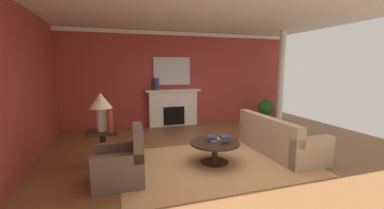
% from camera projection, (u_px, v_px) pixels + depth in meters
% --- Properties ---
extents(ground_plane, '(9.68, 9.68, 0.00)m').
position_uv_depth(ground_plane, '(219.00, 157.00, 5.32)').
color(ground_plane, brown).
extents(wall_fireplace, '(8.04, 0.12, 3.10)m').
position_uv_depth(wall_fireplace, '(179.00, 79.00, 8.29)').
color(wall_fireplace, '#9E3833').
rests_on(wall_fireplace, ground_plane).
extents(wall_window, '(0.12, 7.27, 3.10)m').
position_uv_depth(wall_window, '(13.00, 90.00, 4.24)').
color(wall_window, '#9E3833').
rests_on(wall_window, ground_plane).
extents(ceiling_panel, '(8.04, 7.27, 0.06)m').
position_uv_depth(ceiling_panel, '(216.00, 10.00, 5.13)').
color(ceiling_panel, white).
extents(crown_moulding, '(8.04, 0.08, 0.12)m').
position_uv_depth(crown_moulding, '(179.00, 34.00, 7.99)').
color(crown_moulding, white).
extents(area_rug, '(3.73, 2.55, 0.01)m').
position_uv_depth(area_rug, '(215.00, 163.00, 5.00)').
color(area_rug, tan).
rests_on(area_rug, ground_plane).
extents(fireplace, '(1.80, 0.35, 1.21)m').
position_uv_depth(fireplace, '(173.00, 109.00, 8.16)').
color(fireplace, white).
rests_on(fireplace, ground_plane).
extents(mantel_mirror, '(1.22, 0.04, 0.90)m').
position_uv_depth(mantel_mirror, '(172.00, 71.00, 8.08)').
color(mantel_mirror, silver).
extents(sofa, '(0.90, 2.10, 0.85)m').
position_uv_depth(sofa, '(278.00, 140.00, 5.56)').
color(sofa, tan).
rests_on(sofa, ground_plane).
extents(armchair_near_window, '(0.85, 0.85, 0.95)m').
position_uv_depth(armchair_near_window, '(122.00, 165.00, 4.12)').
color(armchair_near_window, brown).
rests_on(armchair_near_window, ground_plane).
extents(coffee_table, '(1.00, 1.00, 0.45)m').
position_uv_depth(coffee_table, '(215.00, 147.00, 4.95)').
color(coffee_table, '#2D2319').
rests_on(coffee_table, ground_plane).
extents(side_table, '(0.56, 0.56, 0.70)m').
position_uv_depth(side_table, '(103.00, 146.00, 4.84)').
color(side_table, '#2D2319').
rests_on(side_table, ground_plane).
extents(table_lamp, '(0.44, 0.44, 0.75)m').
position_uv_depth(table_lamp, '(101.00, 104.00, 4.72)').
color(table_lamp, beige).
rests_on(table_lamp, side_table).
extents(vase_on_side_table, '(0.12, 0.12, 0.43)m').
position_uv_depth(vase_on_side_table, '(110.00, 121.00, 4.69)').
color(vase_on_side_table, '#9E3328').
rests_on(vase_on_side_table, side_table).
extents(vase_mantel_left, '(0.18, 0.18, 0.39)m').
position_uv_depth(vase_mantel_left, '(156.00, 84.00, 7.82)').
color(vase_mantel_left, navy).
rests_on(vase_mantel_left, fireplace).
extents(book_red_cover, '(0.26, 0.20, 0.05)m').
position_uv_depth(book_red_cover, '(215.00, 140.00, 4.97)').
color(book_red_cover, tan).
rests_on(book_red_cover, coffee_table).
extents(book_art_folio, '(0.24, 0.25, 0.05)m').
position_uv_depth(book_art_folio, '(212.00, 137.00, 4.96)').
color(book_art_folio, navy).
rests_on(book_art_folio, coffee_table).
extents(book_small_novel, '(0.22, 0.17, 0.04)m').
position_uv_depth(book_small_novel, '(226.00, 137.00, 4.82)').
color(book_small_novel, navy).
rests_on(book_small_novel, coffee_table).
extents(potted_plant, '(0.56, 0.56, 0.83)m').
position_uv_depth(potted_plant, '(266.00, 109.00, 8.57)').
color(potted_plant, '#333333').
rests_on(potted_plant, ground_plane).
extents(column_white, '(0.20, 0.20, 3.10)m').
position_uv_depth(column_white, '(281.00, 79.00, 8.07)').
color(column_white, white).
rests_on(column_white, ground_plane).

